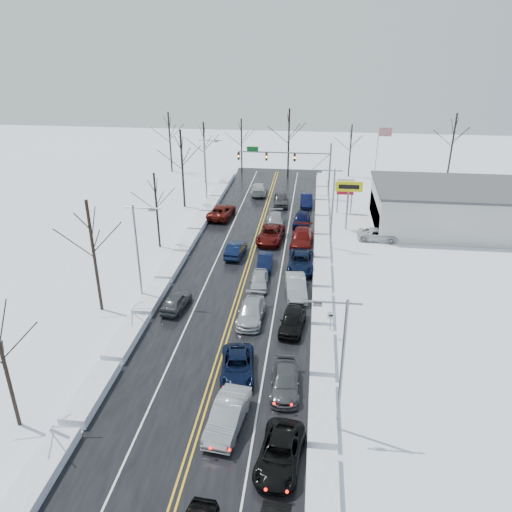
# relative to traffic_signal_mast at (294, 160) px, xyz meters

# --- Properties ---
(ground) EXTENTS (160.00, 160.00, 0.00)m
(ground) POSITION_rel_traffic_signal_mast_xyz_m (-3.45, -27.99, -5.48)
(ground) COLOR white
(ground) RESTS_ON ground
(road_surface) EXTENTS (14.00, 84.00, 0.01)m
(road_surface) POSITION_rel_traffic_signal_mast_xyz_m (-3.45, -25.99, -5.47)
(road_surface) COLOR black
(road_surface) RESTS_ON ground
(snow_bank_left) EXTENTS (1.74, 72.00, 0.70)m
(snow_bank_left) POSITION_rel_traffic_signal_mast_xyz_m (-11.05, -25.99, -5.48)
(snow_bank_left) COLOR white
(snow_bank_left) RESTS_ON ground
(snow_bank_right) EXTENTS (1.74, 72.00, 0.70)m
(snow_bank_right) POSITION_rel_traffic_signal_mast_xyz_m (4.15, -25.99, -5.48)
(snow_bank_right) COLOR white
(snow_bank_right) RESTS_ON ground
(traffic_signal_mast) EXTENTS (13.28, 0.39, 8.00)m
(traffic_signal_mast) POSITION_rel_traffic_signal_mast_xyz_m (0.00, 0.00, 0.00)
(traffic_signal_mast) COLOR slate
(traffic_signal_mast) RESTS_ON ground
(tires_plus_sign) EXTENTS (3.20, 0.34, 6.00)m
(tires_plus_sign) POSITION_rel_traffic_signal_mast_xyz_m (7.05, -12.00, -0.49)
(tires_plus_sign) COLOR slate
(tires_plus_sign) RESTS_ON ground
(used_vehicles_sign) EXTENTS (2.20, 0.22, 4.65)m
(used_vehicles_sign) POSITION_rel_traffic_signal_mast_xyz_m (7.05, -5.99, -2.16)
(used_vehicles_sign) COLOR slate
(used_vehicles_sign) RESTS_ON ground
(speed_limit_sign) EXTENTS (0.55, 0.09, 2.35)m
(speed_limit_sign) POSITION_rel_traffic_signal_mast_xyz_m (4.75, -35.99, -3.84)
(speed_limit_sign) COLOR slate
(speed_limit_sign) RESTS_ON ground
(flagpole) EXTENTS (1.87, 1.20, 10.00)m
(flagpole) POSITION_rel_traffic_signal_mast_xyz_m (11.72, 2.01, 0.45)
(flagpole) COLOR silver
(flagpole) RESTS_ON ground
(dealership_building) EXTENTS (20.40, 12.40, 5.30)m
(dealership_building) POSITION_rel_traffic_signal_mast_xyz_m (20.53, -9.99, -2.82)
(dealership_building) COLOR beige
(dealership_building) RESTS_ON ground
(streetlight_se) EXTENTS (3.20, 0.25, 9.00)m
(streetlight_se) POSITION_rel_traffic_signal_mast_xyz_m (4.85, -45.99, -0.17)
(streetlight_se) COLOR slate
(streetlight_se) RESTS_ON ground
(streetlight_ne) EXTENTS (3.20, 0.25, 9.00)m
(streetlight_ne) POSITION_rel_traffic_signal_mast_xyz_m (4.85, -17.99, -0.17)
(streetlight_ne) COLOR slate
(streetlight_ne) RESTS_ON ground
(streetlight_sw) EXTENTS (3.20, 0.25, 9.00)m
(streetlight_sw) POSITION_rel_traffic_signal_mast_xyz_m (-11.74, -31.99, -0.17)
(streetlight_sw) COLOR slate
(streetlight_sw) RESTS_ON ground
(streetlight_nw) EXTENTS (3.20, 0.25, 9.00)m
(streetlight_nw) POSITION_rel_traffic_signal_mast_xyz_m (-11.74, -3.99, -0.17)
(streetlight_nw) COLOR slate
(streetlight_nw) RESTS_ON ground
(tree_left_b) EXTENTS (4.00, 4.00, 10.00)m
(tree_left_b) POSITION_rel_traffic_signal_mast_xyz_m (-14.95, -33.99, 1.51)
(tree_left_b) COLOR #2D231C
(tree_left_b) RESTS_ON ground
(tree_left_c) EXTENTS (3.40, 3.40, 8.50)m
(tree_left_c) POSITION_rel_traffic_signal_mast_xyz_m (-13.95, -19.99, 0.46)
(tree_left_c) COLOR #2D231C
(tree_left_c) RESTS_ON ground
(tree_left_d) EXTENTS (4.20, 4.20, 10.50)m
(tree_left_d) POSITION_rel_traffic_signal_mast_xyz_m (-14.65, -5.99, 1.86)
(tree_left_d) COLOR #2D231C
(tree_left_d) RESTS_ON ground
(tree_left_e) EXTENTS (3.80, 3.80, 9.50)m
(tree_left_e) POSITION_rel_traffic_signal_mast_xyz_m (-14.25, 6.01, 1.16)
(tree_left_e) COLOR #2D231C
(tree_left_e) RESTS_ON ground
(tree_far_a) EXTENTS (4.00, 4.00, 10.00)m
(tree_far_a) POSITION_rel_traffic_signal_mast_xyz_m (-21.45, 12.01, 1.51)
(tree_far_a) COLOR #2D231C
(tree_far_a) RESTS_ON ground
(tree_far_b) EXTENTS (3.60, 3.60, 9.00)m
(tree_far_b) POSITION_rel_traffic_signal_mast_xyz_m (-9.45, 13.01, 0.81)
(tree_far_b) COLOR #2D231C
(tree_far_b) RESTS_ON ground
(tree_far_c) EXTENTS (4.40, 4.40, 11.00)m
(tree_far_c) POSITION_rel_traffic_signal_mast_xyz_m (-1.45, 11.01, 2.21)
(tree_far_c) COLOR #2D231C
(tree_far_c) RESTS_ON ground
(tree_far_d) EXTENTS (3.40, 3.40, 8.50)m
(tree_far_d) POSITION_rel_traffic_signal_mast_xyz_m (8.55, 12.51, 0.46)
(tree_far_d) COLOR #2D231C
(tree_far_d) RESTS_ON ground
(tree_far_e) EXTENTS (4.20, 4.20, 10.50)m
(tree_far_e) POSITION_rel_traffic_signal_mast_xyz_m (24.55, 13.01, 1.86)
(tree_far_e) COLOR #2D231C
(tree_far_e) RESTS_ON ground
(queued_car_1) EXTENTS (2.40, 5.28, 1.68)m
(queued_car_1) POSITION_rel_traffic_signal_mast_xyz_m (-1.60, -46.58, -5.48)
(queued_car_1) COLOR #919398
(queued_car_1) RESTS_ON ground
(queued_car_2) EXTENTS (2.94, 5.27, 1.39)m
(queued_car_2) POSITION_rel_traffic_signal_mast_xyz_m (-1.79, -41.45, -5.48)
(queued_car_2) COLOR black
(queued_car_2) RESTS_ON ground
(queued_car_3) EXTENTS (2.23, 5.17, 1.48)m
(queued_car_3) POSITION_rel_traffic_signal_mast_xyz_m (-1.75, -34.07, -5.48)
(queued_car_3) COLOR #A1A3A9
(queued_car_3) RESTS_ON ground
(queued_car_4) EXTENTS (1.83, 4.08, 1.36)m
(queued_car_4) POSITION_rel_traffic_signal_mast_xyz_m (-1.76, -28.09, -5.48)
(queued_car_4) COLOR #ADAFB5
(queued_car_4) RESTS_ON ground
(queued_car_5) EXTENTS (1.59, 4.22, 1.37)m
(queued_car_5) POSITION_rel_traffic_signal_mast_xyz_m (-1.65, -23.93, -5.48)
(queued_car_5) COLOR black
(queued_car_5) RESTS_ON ground
(queued_car_6) EXTENTS (3.12, 6.02, 1.62)m
(queued_car_6) POSITION_rel_traffic_signal_mast_xyz_m (-1.72, -16.78, -5.48)
(queued_car_6) COLOR #470B09
(queued_car_6) RESTS_ON ground
(queued_car_7) EXTENTS (2.44, 5.39, 1.53)m
(queued_car_7) POSITION_rel_traffic_signal_mast_xyz_m (-1.58, -12.01, -5.48)
(queued_car_7) COLOR gray
(queued_car_7) RESTS_ON ground
(queued_car_8) EXTENTS (2.40, 5.05, 1.67)m
(queued_car_8) POSITION_rel_traffic_signal_mast_xyz_m (-1.54, -3.72, -5.48)
(queued_car_8) COLOR #393C3E
(queued_car_8) RESTS_ON ground
(queued_car_10) EXTENTS (2.91, 5.33, 1.42)m
(queued_car_10) POSITION_rel_traffic_signal_mast_xyz_m (1.79, -49.05, -5.48)
(queued_car_10) COLOR black
(queued_car_10) RESTS_ON ground
(queued_car_11) EXTENTS (2.12, 4.77, 1.36)m
(queued_car_11) POSITION_rel_traffic_signal_mast_xyz_m (1.66, -42.75, -5.48)
(queued_car_11) COLOR #414346
(queued_car_11) RESTS_ON ground
(queued_car_12) EXTENTS (2.33, 4.77, 1.57)m
(queued_car_12) POSITION_rel_traffic_signal_mast_xyz_m (1.76, -35.11, -5.48)
(queued_car_12) COLOR black
(queued_car_12) RESTS_ON ground
(queued_car_13) EXTENTS (2.33, 5.21, 1.66)m
(queued_car_13) POSITION_rel_traffic_signal_mast_xyz_m (1.76, -29.32, -5.48)
(queued_car_13) COLOR #96989D
(queued_car_13) RESTS_ON ground
(queued_car_14) EXTENTS (2.59, 5.60, 1.55)m
(queued_car_14) POSITION_rel_traffic_signal_mast_xyz_m (1.99, -23.74, -5.48)
(queued_car_14) COLOR black
(queued_car_14) RESTS_ON ground
(queued_car_15) EXTENTS (2.65, 6.00, 1.71)m
(queued_car_15) POSITION_rel_traffic_signal_mast_xyz_m (1.88, -17.52, -5.48)
(queued_car_15) COLOR #4E0C0A
(queued_car_15) RESTS_ON ground
(queued_car_16) EXTENTS (2.24, 4.87, 1.62)m
(queued_car_16) POSITION_rel_traffic_signal_mast_xyz_m (1.61, -11.24, -5.48)
(queued_car_16) COLOR black
(queued_car_16) RESTS_ON ground
(queued_car_17) EXTENTS (1.82, 4.76, 1.55)m
(queued_car_17) POSITION_rel_traffic_signal_mast_xyz_m (1.99, -3.49, -5.48)
(queued_car_17) COLOR black
(queued_car_17) RESTS_ON ground
(oncoming_car_0) EXTENTS (1.97, 4.66, 1.50)m
(oncoming_car_0) POSITION_rel_traffic_signal_mast_xyz_m (-5.07, -21.33, -5.48)
(oncoming_car_0) COLOR black
(oncoming_car_0) RESTS_ON ground
(oncoming_car_1) EXTENTS (3.27, 6.10, 1.63)m
(oncoming_car_1) POSITION_rel_traffic_signal_mast_xyz_m (-8.80, -9.60, -5.48)
(oncoming_car_1) COLOR #53100B
(oncoming_car_1) RESTS_ON ground
(oncoming_car_2) EXTENTS (2.55, 5.66, 1.61)m
(oncoming_car_2) POSITION_rel_traffic_signal_mast_xyz_m (-5.12, 1.13, -5.48)
(oncoming_car_2) COLOR #BBBBBD
(oncoming_car_2) RESTS_ON ground
(oncoming_car_3) EXTENTS (2.22, 4.35, 1.42)m
(oncoming_car_3) POSITION_rel_traffic_signal_mast_xyz_m (-8.51, -33.03, -5.48)
(oncoming_car_3) COLOR #414446
(oncoming_car_3) RESTS_ON ground
(parked_car_0) EXTENTS (5.02, 2.55, 1.36)m
(parked_car_0) POSITION_rel_traffic_signal_mast_xyz_m (10.66, -15.05, -5.48)
(parked_car_0) COLOR silver
(parked_car_0) RESTS_ON ground
(parked_car_1) EXTENTS (2.43, 5.95, 1.72)m
(parked_car_1) POSITION_rel_traffic_signal_mast_xyz_m (13.35, -12.44, -5.48)
(parked_car_1) COLOR #ACAEB4
(parked_car_1) RESTS_ON ground
(parked_car_2) EXTENTS (1.71, 4.22, 1.44)m
(parked_car_2) POSITION_rel_traffic_signal_mast_xyz_m (11.48, -4.53, -5.48)
(parked_car_2) COLOR black
(parked_car_2) RESTS_ON ground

